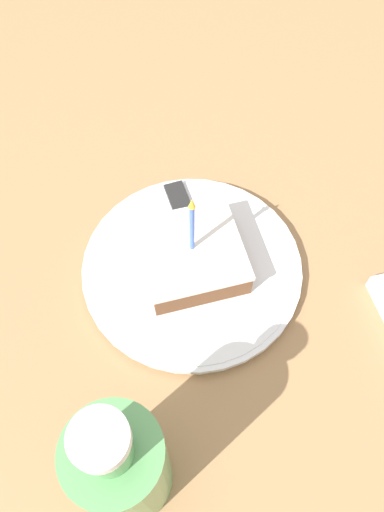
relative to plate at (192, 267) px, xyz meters
The scene contains 5 objects.
ground_plane 0.03m from the plate, 134.54° to the right, with size 2.40×2.40×0.04m.
plate is the anchor object (origin of this frame).
cake_slice 0.03m from the plate, 138.24° to the left, with size 0.11×0.11×0.12m.
fork 0.05m from the plate, 78.66° to the left, with size 0.03×0.16×0.00m.
bottle 0.24m from the plate, 118.90° to the right, with size 0.08×0.08×0.20m.
Camera 1 is at (-0.07, -0.26, 0.51)m, focal length 35.00 mm.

